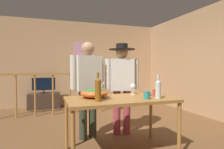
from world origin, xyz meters
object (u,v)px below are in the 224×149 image
Objects in this scene: flat_screen_tv at (44,84)px; wine_glass at (133,87)px; wine_bottle_amber at (98,89)px; wine_bottle_clear at (158,89)px; person_standing_right at (122,80)px; salad_bowl at (94,93)px; framed_picture at (81,50)px; stair_railing at (79,88)px; tv_console at (44,101)px; mug_teal at (147,95)px; mug_red at (155,93)px; person_standing_left at (88,81)px; serving_table at (120,103)px.

wine_glass reaches higher than flat_screen_tv.
wine_bottle_amber is 1.09× the size of wine_bottle_clear.
salad_bowl is at bearing 56.08° from person_standing_right.
stair_railing is (-0.27, -1.17, -1.11)m from framed_picture.
wine_bottle_clear is (1.51, -3.64, 0.20)m from flat_screen_tv.
wine_bottle_amber is at bearing 176.29° from wine_bottle_clear.
framed_picture reaches higher than wine_bottle_clear.
tv_console is 3.56m from wine_glass.
tv_console is 5.11× the size of wine_glass.
mug_red is at bearing 35.50° from mug_teal.
person_standing_left reaches higher than wine_bottle_amber.
mug_red is at bearing 121.57° from person_standing_right.
wine_bottle_clear reaches higher than mug_teal.
stair_railing reaches higher than wine_bottle_clear.
salad_bowl is at bearing 169.57° from mug_red.
serving_table is at bearing 80.83° from person_standing_right.
flat_screen_tv is at bearing 112.95° from wine_glass.
stair_railing is 3.38× the size of tv_console.
salad_bowl is 2.21× the size of wine_glass.
wine_bottle_clear is at bearing -67.62° from tv_console.
mug_red is at bearing -65.21° from flat_screen_tv.
mug_red is at bearing 8.82° from wine_bottle_amber.
wine_bottle_amber reaches higher than mug_red.
person_standing_right is at bearing 107.34° from mug_red.
wine_bottle_amber is at bearing -155.39° from serving_table.
wine_bottle_clear is at bearing -84.74° from framed_picture.
stair_railing is 2.70m from mug_red.
stair_railing is 2.58m from serving_table.
wine_bottle_amber is (-0.36, -0.17, 0.23)m from serving_table.
stair_railing is 2.40m from wine_glass.
mug_teal is at bearing -69.65° from tv_console.
serving_table is 0.55m from wine_bottle_clear.
salad_bowl is 0.89m from mug_red.
salad_bowl is (0.71, -3.32, 0.63)m from tv_console.
person_standing_left is (-0.61, 0.91, 0.13)m from mug_teal.
salad_bowl is at bearing -171.46° from wine_glass.
salad_bowl reaches higher than wine_glass.
flat_screen_tv is at bearing 100.85° from wine_bottle_amber.
stair_railing is 9.20× the size of wine_bottle_clear.
stair_railing is 8.45× the size of wine_bottle_amber.
wine_glass is (0.64, 0.10, 0.05)m from salad_bowl.
person_standing_right is at bearing 89.56° from mug_teal.
mug_red is at bearing 124.70° from person_standing_left.
wine_glass reaches higher than mug_teal.
stair_railing is at bearing 86.09° from salad_bowl.
person_standing_left is at bearing 14.23° from person_standing_right.
wine_bottle_clear is at bearing -25.43° from serving_table.
person_standing_right reaches higher than stair_railing.
person_standing_left is at bearing -74.69° from flat_screen_tv.
serving_table is at bearing -21.94° from salad_bowl.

